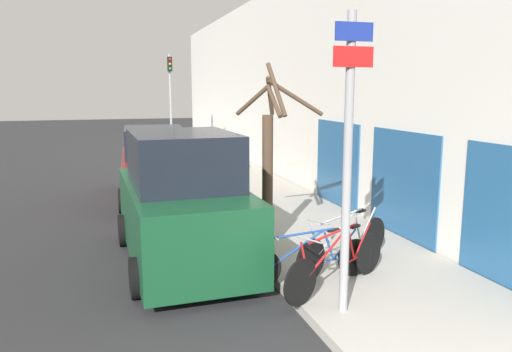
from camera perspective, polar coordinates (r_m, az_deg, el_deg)
name	(u,v)px	position (r m, az deg, el deg)	size (l,w,h in m)	color
ground_plane	(161,199)	(14.57, -10.82, -2.59)	(80.00, 80.00, 0.00)	#28282B
sidewalk_curb	(226,176)	(17.71, -3.47, 0.03)	(3.20, 32.00, 0.15)	#ADA89E
building_facade	(274,86)	(17.86, 2.04, 10.29)	(0.23, 32.00, 6.50)	silver
signpost	(348,158)	(6.52, 10.44, 2.08)	(0.54, 0.14, 3.92)	#939399
bicycle_0	(337,263)	(7.65, 9.28, -9.81)	(2.13, 1.15, 0.93)	black
bicycle_1	(310,260)	(7.84, 6.21, -9.50)	(2.20, 0.44, 0.84)	black
bicycle_2	(345,244)	(8.58, 10.11, -7.62)	(2.22, 1.20, 0.94)	black
parked_car_0	(183,205)	(8.98, -8.39, -3.31)	(2.19, 4.40, 2.38)	#144728
parked_car_1	(155,167)	(14.36, -11.48, 1.04)	(2.17, 4.75, 2.06)	maroon
pedestrian_near	(222,148)	(16.73, -3.90, 3.25)	(0.46, 0.39, 1.77)	#1E2338
street_tree	(269,161)	(9.38, 1.53, 1.68)	(1.55, 1.27, 3.44)	#4C3828
traffic_light	(170,91)	(23.07, -9.77, 9.59)	(0.20, 0.30, 4.50)	#939399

